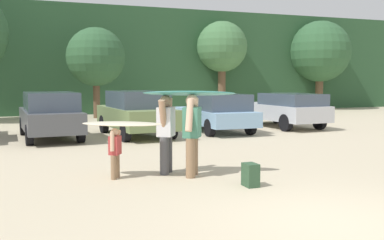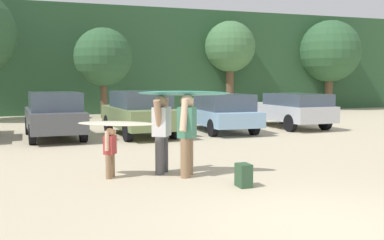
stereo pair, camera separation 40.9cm
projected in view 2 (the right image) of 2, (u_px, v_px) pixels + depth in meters
The scene contains 15 objects.
ground_plane at pixel (321, 224), 6.51m from camera, with size 120.00×120.00×0.00m, color #C1B293.
hillside_ridge at pixel (93, 63), 32.76m from camera, with size 108.00×12.00×6.53m, color #284C2D.
tree_ridge_back at pixel (103, 57), 24.47m from camera, with size 3.15×3.15×4.87m.
tree_far_right at pixel (230, 47), 28.98m from camera, with size 3.24×3.24×5.80m.
tree_right at pixel (330, 52), 31.35m from camera, with size 4.24×4.24×6.16m.
parked_car_dark_gray at pixel (54, 114), 15.92m from camera, with size 2.03×4.56×1.64m.
parked_car_olive_green at pixel (139, 112), 16.70m from camera, with size 2.18×4.52×1.65m.
parked_car_sky_blue at pixel (220, 112), 17.96m from camera, with size 1.89×4.59×1.52m.
parked_car_silver at pixel (289, 109), 19.54m from camera, with size 2.10×4.78×1.49m.
person_adult at pixel (187, 130), 9.62m from camera, with size 0.55×0.74×1.75m.
person_child at pixel (110, 150), 9.49m from camera, with size 0.34×0.44×1.06m.
person_companion at pixel (162, 129), 9.96m from camera, with size 0.53×0.71×1.73m.
surfboard_teal at pixel (184, 93), 9.66m from camera, with size 2.03×1.35×0.16m.
surfboard_cream at pixel (117, 124), 9.48m from camera, with size 1.74×1.26×0.11m.
backpack_dropped at pixel (244, 175), 8.74m from camera, with size 0.24×0.34×0.45m.
Camera 2 is at (-3.80, -5.42, 2.06)m, focal length 42.48 mm.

